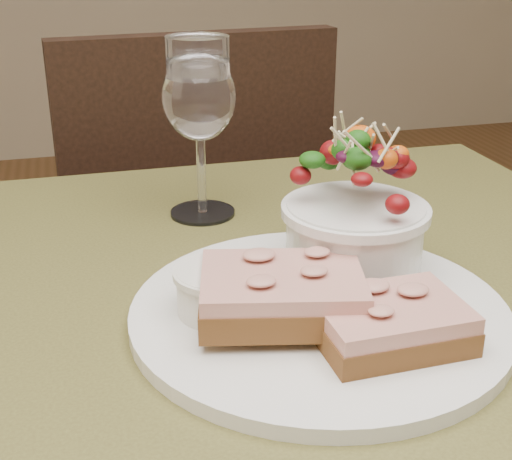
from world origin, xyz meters
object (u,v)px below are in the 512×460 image
object	(u,v)px
cafe_table	(269,418)
ramekin	(220,288)
dinner_plate	(319,313)
sandwich_back	(282,293)
chair_far	(184,340)
salad_bowl	(356,207)
sandwich_front	(390,323)
wine_glass	(199,102)

from	to	relation	value
cafe_table	ramekin	bearing A→B (deg)	-175.72
dinner_plate	sandwich_back	size ratio (longest dim) A/B	2.15
sandwich_back	ramekin	xyz separation A→B (m)	(-0.04, 0.03, -0.00)
chair_far	salad_bowl	world-z (taller)	chair_far
cafe_table	chair_far	xyz separation A→B (m)	(0.03, 0.71, -0.36)
chair_far	sandwich_back	bearing A→B (deg)	82.97
sandwich_front	sandwich_back	bearing A→B (deg)	144.22
sandwich_front	chair_far	bearing A→B (deg)	90.98
sandwich_back	salad_bowl	xyz separation A→B (m)	(0.09, 0.07, 0.03)
sandwich_front	wine_glass	size ratio (longest dim) A/B	0.62
salad_bowl	ramekin	bearing A→B (deg)	-162.37
ramekin	sandwich_back	bearing A→B (deg)	-34.52
salad_bowl	wine_glass	size ratio (longest dim) A/B	0.73
salad_bowl	sandwich_front	bearing A→B (deg)	-99.02
dinner_plate	sandwich_back	bearing A→B (deg)	-157.74
sandwich_front	salad_bowl	size ratio (longest dim) A/B	0.85
cafe_table	sandwich_front	size ratio (longest dim) A/B	7.42
ramekin	dinner_plate	bearing A→B (deg)	-10.27
dinner_plate	salad_bowl	world-z (taller)	salad_bowl
chair_far	sandwich_back	world-z (taller)	chair_far
dinner_plate	ramekin	world-z (taller)	ramekin
chair_far	wine_glass	world-z (taller)	wine_glass
salad_bowl	sandwich_back	bearing A→B (deg)	-141.10
chair_far	ramekin	distance (m)	0.87
sandwich_front	salad_bowl	distance (m)	0.12
dinner_plate	sandwich_back	world-z (taller)	sandwich_back
cafe_table	sandwich_back	distance (m)	0.14
cafe_table	sandwich_front	xyz separation A→B (m)	(0.07, -0.08, 0.13)
ramekin	sandwich_front	bearing A→B (deg)	-34.32
cafe_table	dinner_plate	world-z (taller)	dinner_plate
cafe_table	sandwich_front	bearing A→B (deg)	-49.11
cafe_table	wine_glass	distance (m)	0.32
chair_far	ramekin	bearing A→B (deg)	79.55
chair_far	salad_bowl	size ratio (longest dim) A/B	7.09
dinner_plate	wine_glass	distance (m)	0.28
cafe_table	ramekin	size ratio (longest dim) A/B	12.05
sandwich_front	salad_bowl	bearing A→B (deg)	79.39
sandwich_back	salad_bowl	bearing A→B (deg)	51.94
cafe_table	sandwich_front	distance (m)	0.16
cafe_table	salad_bowl	xyz separation A→B (m)	(0.08, 0.04, 0.17)
salad_bowl	cafe_table	bearing A→B (deg)	-156.40
chair_far	sandwich_front	distance (m)	0.92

